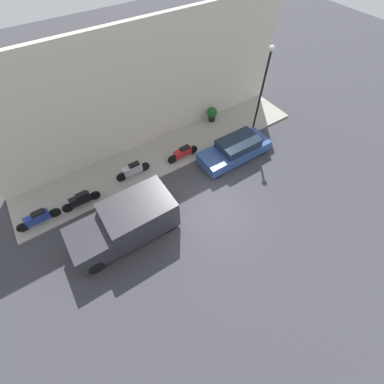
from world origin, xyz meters
TOP-DOWN VIEW (x-y plane):
  - ground_plane at (0.00, 0.00)m, footprint 60.00×60.00m
  - sidewalk at (4.83, 0.00)m, footprint 2.96×17.52m
  - building_facade at (6.46, 0.00)m, footprint 0.30×17.52m
  - parked_car at (2.37, -3.19)m, footprint 1.66×4.28m
  - delivery_van at (1.13, 4.21)m, footprint 2.07×4.74m
  - scooter_silver at (4.25, 2.43)m, footprint 0.30×1.96m
  - motorcycle_black at (3.86, 5.47)m, footprint 0.30×1.93m
  - motorcycle_blue at (3.92, 7.52)m, footprint 0.30×2.03m
  - motorcycle_red at (3.88, -0.56)m, footprint 0.30×1.99m
  - streetlamp at (3.72, -5.86)m, footprint 0.30×0.30m
  - potted_plant at (5.82, -4.03)m, footprint 0.66×0.66m

SIDE VIEW (x-z plane):
  - ground_plane at x=0.00m, z-range 0.00..0.00m
  - sidewalk at x=4.83m, z-range 0.00..0.11m
  - motorcycle_red at x=3.88m, z-range 0.14..0.93m
  - motorcycle_black at x=3.86m, z-range 0.13..0.94m
  - motorcycle_blue at x=3.92m, z-range 0.14..0.96m
  - scooter_silver at x=4.25m, z-range 0.14..0.97m
  - parked_car at x=2.37m, z-range -0.02..1.25m
  - potted_plant at x=5.82m, z-range 0.17..1.13m
  - delivery_van at x=1.13m, z-range 0.02..1.86m
  - streetlamp at x=3.72m, z-range 0.70..5.81m
  - building_facade at x=6.46m, z-range 0.00..6.70m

